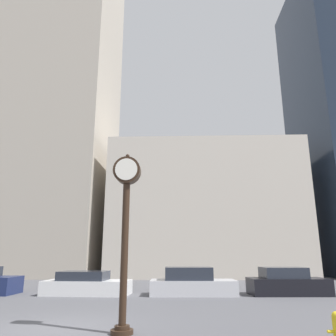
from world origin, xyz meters
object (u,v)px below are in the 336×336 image
Objects in this scene: street_clock at (126,216)px; car_black at (287,283)px; car_white at (86,285)px; car_silver at (192,283)px.

car_black is (7.21, 8.85, -2.57)m from street_clock.
street_clock reaches higher than car_white.
car_white is at bearing 178.39° from car_silver.
car_silver is at bearing -179.56° from car_black.
car_black reaches higher than car_white.
street_clock is at bearing -65.34° from car_white.
car_black is at bearing 4.69° from car_white.
car_white is 1.02× the size of car_silver.
car_silver is at bearing 75.67° from street_clock.
street_clock is 1.23× the size of car_black.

